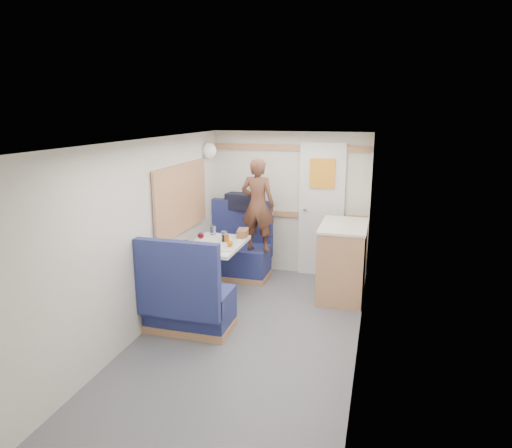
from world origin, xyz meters
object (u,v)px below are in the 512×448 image
(galley_counter, at_px, (342,260))
(beer_glass, at_px, (226,239))
(orange_fruit, at_px, (230,243))
(wine_glass, at_px, (201,236))
(dome_light, at_px, (209,151))
(pepper_grinder, at_px, (224,239))
(person, at_px, (258,205))
(duffel_bag, at_px, (244,202))
(bread_loaf, at_px, (243,233))
(tumbler_left, at_px, (186,246))
(tray, at_px, (224,247))
(tumbler_right, at_px, (224,236))
(cheese_block, at_px, (215,247))
(dinette_table, at_px, (216,256))
(bench_far, at_px, (238,255))
(bench_near, at_px, (188,304))
(tumbler_mid, at_px, (213,230))

(galley_counter, height_order, beer_glass, galley_counter)
(orange_fruit, distance_m, wine_glass, 0.35)
(dome_light, relative_size, pepper_grinder, 2.05)
(person, distance_m, beer_glass, 0.74)
(galley_counter, relative_size, wine_glass, 5.48)
(duffel_bag, height_order, beer_glass, duffel_bag)
(beer_glass, distance_m, bread_loaf, 0.33)
(galley_counter, bearing_deg, beer_glass, -160.19)
(orange_fruit, relative_size, bread_loaf, 0.30)
(tumbler_left, bearing_deg, orange_fruit, 28.33)
(tray, height_order, tumbler_right, tumbler_right)
(cheese_block, distance_m, beer_glass, 0.31)
(cheese_block, distance_m, tumbler_right, 0.40)
(tumbler_right, distance_m, pepper_grinder, 0.10)
(duffel_bag, relative_size, cheese_block, 5.15)
(dinette_table, relative_size, tray, 2.73)
(galley_counter, xyz_separation_m, person, (-1.14, 0.16, 0.60))
(bread_loaf, bearing_deg, beer_glass, -109.30)
(bench_far, xyz_separation_m, duffel_bag, (0.01, 0.26, 0.72))
(bench_far, bearing_deg, bench_near, -90.00)
(tumbler_mid, bearing_deg, pepper_grinder, -50.99)
(wine_glass, height_order, tumbler_right, wine_glass)
(pepper_grinder, bearing_deg, bench_near, -94.86)
(dinette_table, distance_m, cheese_block, 0.32)
(bench_far, xyz_separation_m, dome_light, (-0.39, -0.01, 1.45))
(duffel_bag, height_order, wine_glass, duffel_bag)
(cheese_block, height_order, wine_glass, wine_glass)
(galley_counter, bearing_deg, pepper_grinder, -160.61)
(dome_light, height_order, tray, dome_light)
(cheese_block, bearing_deg, bread_loaf, 76.69)
(tumbler_mid, xyz_separation_m, bread_loaf, (0.40, 0.00, -0.01))
(cheese_block, bearing_deg, tray, 55.77)
(tumbler_right, distance_m, bread_loaf, 0.28)
(tray, height_order, tumbler_mid, tumbler_mid)
(dome_light, relative_size, duffel_bag, 0.41)
(tumbler_right, relative_size, beer_glass, 1.22)
(tumbler_mid, bearing_deg, bench_far, 70.26)
(tray, xyz_separation_m, bread_loaf, (0.08, 0.52, 0.04))
(bench_near, xyz_separation_m, dome_light, (-0.39, 1.71, 1.45))
(duffel_bag, xyz_separation_m, wine_glass, (-0.13, -1.28, -0.17))
(beer_glass, height_order, bread_loaf, same)
(duffel_bag, bearing_deg, pepper_grinder, -78.39)
(bench_far, xyz_separation_m, wine_glass, (-0.12, -1.03, 0.54))
(galley_counter, distance_m, orange_fruit, 1.45)
(beer_glass, bearing_deg, dinette_table, -151.47)
(person, bearing_deg, tumbler_right, 66.55)
(pepper_grinder, bearing_deg, cheese_block, -90.11)
(orange_fruit, relative_size, tumbler_right, 0.60)
(dome_light, bearing_deg, tray, -61.40)
(tray, relative_size, cheese_block, 3.57)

